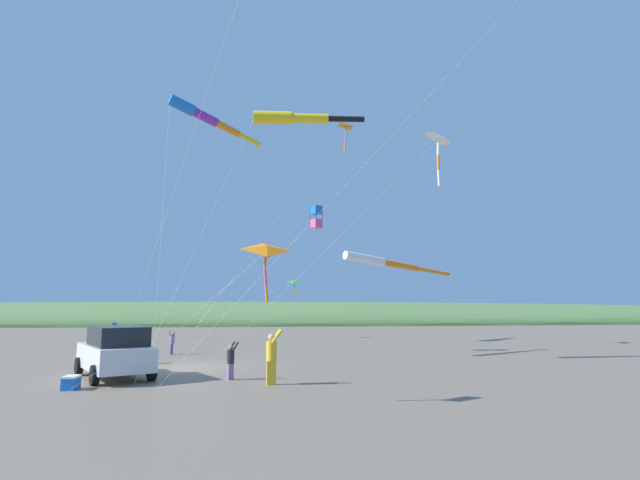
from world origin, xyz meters
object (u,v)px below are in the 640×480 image
Objects in this scene: person_adult_flyer at (272,354)px; person_child_grey_jacket at (172,341)px; kite_windsock_checkered_midright at (292,118)px; cooler_box at (71,383)px; kite_windsock_orange_high_right at (384,262)px; kite_box_long_streamer_left at (316,217)px; kite_delta_long_streamer_right at (293,282)px; person_bystander_far at (120,341)px; kite_windsock_teal_far_right at (204,116)px; parked_car at (116,351)px; kite_delta_yellow_midlevel at (439,139)px; person_child_green_jacket at (231,359)px; kite_delta_white_trailing at (266,251)px; kite_delta_green_low_center at (345,127)px.

person_adult_flyer is 1.42× the size of person_child_grey_jacket.
person_adult_flyer is 12.61m from kite_windsock_checkered_midright.
kite_windsock_orange_high_right is (-9.47, 12.39, 4.72)m from cooler_box.
kite_delta_long_streamer_right is at bearing -177.38° from kite_box_long_streamer_left.
cooler_box is 0.06× the size of kite_delta_long_streamer_right.
kite_windsock_teal_far_right reaches higher than person_bystander_far.
kite_delta_yellow_midlevel is (-7.42, 15.21, 11.21)m from parked_car.
cooler_box is at bearing 4.39° from person_bystander_far.
person_bystander_far reaches higher than parked_car.
kite_windsock_checkered_midright is at bearing -3.58° from kite_delta_long_streamer_right.
person_child_green_jacket is 0.10× the size of kite_delta_yellow_midlevel.
person_child_grey_jacket is (-10.91, -5.23, -0.29)m from person_adult_flyer.
person_child_green_jacket is at bearing -43.78° from kite_windsock_orange_high_right.
kite_delta_yellow_midlevel is (1.38, 14.81, 11.47)m from person_child_grey_jacket.
parked_car is 13.89m from kite_box_long_streamer_left.
parked_car reaches higher than person_child_green_jacket.
person_child_green_jacket is at bearing 78.87° from parked_car.
person_bystander_far is at bearing -134.35° from person_adult_flyer.
kite_delta_white_trailing is (3.39, -0.25, 3.08)m from person_adult_flyer.
kite_windsock_teal_far_right is 14.14m from kite_box_long_streamer_left.
kite_windsock_checkered_midright is 0.80× the size of kite_delta_green_low_center.
kite_windsock_teal_far_right is 1.59× the size of kite_delta_long_streamer_right.
kite_delta_green_low_center is at bearing 154.81° from kite_windsock_checkered_midright.
person_child_grey_jacket is at bearing -89.09° from kite_box_long_streamer_left.
kite_windsock_teal_far_right is at bearing -168.42° from person_child_green_jacket.
person_child_grey_jacket is at bearing 160.47° from person_bystander_far.
kite_windsock_checkered_midright is 10.15m from kite_delta_green_low_center.
kite_delta_green_low_center reaches higher than kite_windsock_checkered_midright.
cooler_box is at bearing -38.02° from kite_box_long_streamer_left.
person_adult_flyer reaches higher than cooler_box.
person_child_grey_jacket is 12.27m from kite_windsock_orange_high_right.
kite_windsock_checkered_midright reaches higher than cooler_box.
kite_delta_yellow_midlevel is at bearing 57.36° from kite_windsock_teal_far_right.
kite_delta_white_trailing is (14.30, 4.98, 3.37)m from person_child_grey_jacket.
cooler_box is 0.05× the size of kite_delta_yellow_midlevel.
person_bystander_far is 0.15× the size of kite_box_long_streamer_left.
cooler_box is at bearing -14.28° from parked_car.
kite_delta_green_low_center reaches higher than person_child_green_jacket.
kite_delta_green_low_center is at bearing 112.49° from person_child_grey_jacket.
kite_delta_green_low_center is (-4.26, 10.29, 14.16)m from person_child_grey_jacket.
kite_windsock_orange_high_right is at bearing 81.48° from person_child_grey_jacket.
kite_box_long_streamer_left is at bearing 141.98° from cooler_box.
kite_delta_yellow_midlevel is (9.37, 14.62, -4.47)m from kite_windsock_teal_far_right.
kite_delta_long_streamer_right is at bearing -151.86° from kite_delta_yellow_midlevel.
kite_windsock_checkered_midright is 2.10× the size of kite_delta_white_trailing.
person_adult_flyer is 0.11× the size of kite_windsock_orange_high_right.
person_adult_flyer is at bearing -13.28° from kite_box_long_streamer_left.
person_adult_flyer is at bearing 45.65° from person_bystander_far.
person_adult_flyer is 4.59m from kite_delta_white_trailing.
kite_windsock_checkered_midright is at bearing 173.03° from kite_delta_white_trailing.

